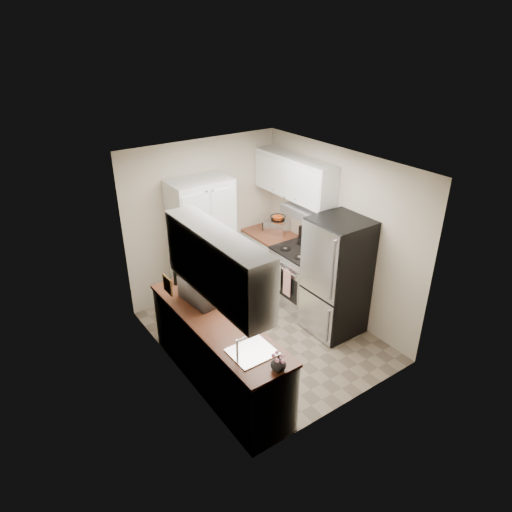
% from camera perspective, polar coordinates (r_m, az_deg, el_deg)
% --- Properties ---
extents(ground, '(3.20, 3.20, 0.00)m').
position_cam_1_polar(ground, '(6.60, 0.96, -9.93)').
color(ground, '#7A6B56').
rests_on(ground, ground).
extents(room_shell, '(2.64, 3.24, 2.52)m').
position_cam_1_polar(room_shell, '(5.75, 1.00, 3.02)').
color(room_shell, '#B3A890').
rests_on(room_shell, ground).
extents(pantry_cabinet, '(0.90, 0.55, 2.00)m').
position_cam_1_polar(pantry_cabinet, '(6.95, -6.69, 1.57)').
color(pantry_cabinet, silver).
rests_on(pantry_cabinet, ground).
extents(base_cabinet_left, '(0.60, 2.30, 0.88)m').
position_cam_1_polar(base_cabinet_left, '(5.62, -4.75, -11.95)').
color(base_cabinet_left, silver).
rests_on(base_cabinet_left, ground).
extents(countertop_left, '(0.63, 2.33, 0.04)m').
position_cam_1_polar(countertop_left, '(5.34, -4.93, -8.11)').
color(countertop_left, brown).
rests_on(countertop_left, base_cabinet_left).
extents(base_cabinet_right, '(0.60, 0.80, 0.88)m').
position_cam_1_polar(base_cabinet_right, '(7.68, 1.77, -0.33)').
color(base_cabinet_right, silver).
rests_on(base_cabinet_right, ground).
extents(countertop_right, '(0.63, 0.83, 0.04)m').
position_cam_1_polar(countertop_right, '(7.48, 1.82, 2.80)').
color(countertop_right, brown).
rests_on(countertop_right, base_cabinet_right).
extents(electric_range, '(0.71, 0.78, 1.13)m').
position_cam_1_polar(electric_range, '(7.10, 5.53, -2.52)').
color(electric_range, '#B7B7BC').
rests_on(electric_range, ground).
extents(refrigerator, '(0.70, 0.72, 1.70)m').
position_cam_1_polar(refrigerator, '(6.40, 10.04, -2.58)').
color(refrigerator, '#B7B7BC').
rests_on(refrigerator, ground).
extents(microwave, '(0.43, 0.59, 0.30)m').
position_cam_1_polar(microwave, '(5.62, -6.70, -4.17)').
color(microwave, '#AEAFB3').
rests_on(microwave, countertop_left).
extents(wine_bottle, '(0.07, 0.07, 0.27)m').
position_cam_1_polar(wine_bottle, '(6.01, -10.01, -2.40)').
color(wine_bottle, black).
rests_on(wine_bottle, countertop_left).
extents(flower_vase, '(0.18, 0.18, 0.16)m').
position_cam_1_polar(flower_vase, '(4.59, 2.82, -13.28)').
color(flower_vase, beige).
rests_on(flower_vase, countertop_left).
extents(cutting_board, '(0.06, 0.21, 0.27)m').
position_cam_1_polar(cutting_board, '(6.17, -8.89, -1.48)').
color(cutting_board, '#54993E').
rests_on(cutting_board, countertop_left).
extents(toaster_oven, '(0.40, 0.44, 0.20)m').
position_cam_1_polar(toaster_oven, '(7.45, 2.64, 3.73)').
color(toaster_oven, silver).
rests_on(toaster_oven, countertop_right).
extents(fruit_basket, '(0.27, 0.27, 0.10)m').
position_cam_1_polar(fruit_basket, '(7.42, 2.76, 4.90)').
color(fruit_basket, '#FF6014').
rests_on(fruit_basket, toaster_oven).
extents(kitchen_mat, '(0.72, 0.97, 0.01)m').
position_cam_1_polar(kitchen_mat, '(7.00, -2.56, -7.43)').
color(kitchen_mat, tan).
rests_on(kitchen_mat, ground).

